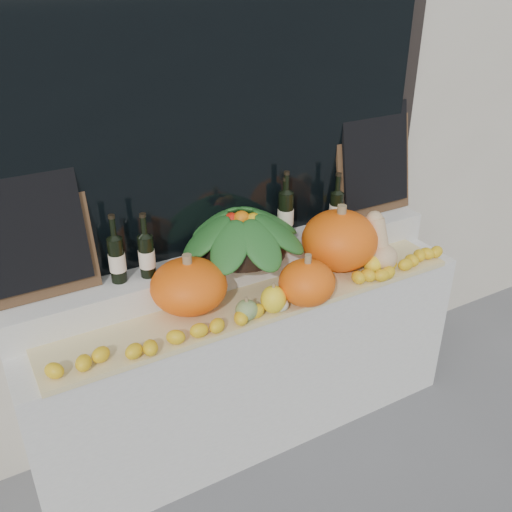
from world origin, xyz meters
TOP-DOWN VIEW (x-y plane):
  - display_sill at (0.00, 1.52)m, footprint 2.30×0.55m
  - rear_tier at (0.00, 1.68)m, footprint 2.30×0.25m
  - straw_bedding at (0.00, 1.40)m, footprint 2.10×0.32m
  - pumpkin_left at (-0.32, 1.50)m, footprint 0.37×0.37m
  - pumpkin_right at (0.51, 1.48)m, footprint 0.44×0.44m
  - pumpkin_center at (0.18, 1.28)m, footprint 0.32×0.32m
  - butternut_squash at (0.70, 1.37)m, footprint 0.15×0.21m
  - decorative_gourds at (0.14, 1.30)m, footprint 0.86×0.16m
  - lemon_heap at (0.00, 1.29)m, footprint 2.20×0.16m
  - produce_bowl at (0.04, 1.66)m, footprint 0.68×0.68m
  - wine_bottle_far_left at (-0.59, 1.68)m, footprint 0.08×0.08m
  - wine_bottle_near_left at (-0.46, 1.66)m, footprint 0.08×0.08m
  - wine_bottle_tall at (0.32, 1.70)m, footprint 0.08×0.08m
  - wine_bottle_near_right at (0.32, 1.70)m, footprint 0.08×0.08m
  - wine_bottle_far_right at (0.62, 1.67)m, footprint 0.08×0.08m
  - chalkboard_left at (-0.92, 1.74)m, footprint 0.50×0.14m
  - chalkboard_right at (0.92, 1.74)m, footprint 0.50×0.14m

SIDE VIEW (x-z plane):
  - display_sill at x=0.00m, z-range 0.00..0.88m
  - straw_bedding at x=0.00m, z-range 0.88..0.90m
  - lemon_heap at x=0.00m, z-range 0.91..0.97m
  - decorative_gourds at x=0.14m, z-range 0.88..1.03m
  - rear_tier at x=0.00m, z-range 0.88..1.04m
  - pumpkin_center at x=0.18m, z-range 0.91..1.12m
  - butternut_squash at x=0.70m, z-range 0.88..1.17m
  - pumpkin_left at x=-0.32m, z-range 0.91..1.15m
  - pumpkin_right at x=0.51m, z-range 0.91..1.21m
  - wine_bottle_far_right at x=0.62m, z-range 0.99..1.30m
  - wine_bottle_near_left at x=-0.46m, z-range 0.99..1.30m
  - produce_bowl at x=0.04m, z-range 1.03..1.26m
  - wine_bottle_near_right at x=0.32m, z-range 0.99..1.32m
  - wine_bottle_far_left at x=-0.59m, z-range 0.99..1.32m
  - wine_bottle_tall at x=0.32m, z-range 0.99..1.35m
  - chalkboard_left at x=-0.92m, z-range 1.05..1.67m
  - chalkboard_right at x=0.92m, z-range 1.05..1.67m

